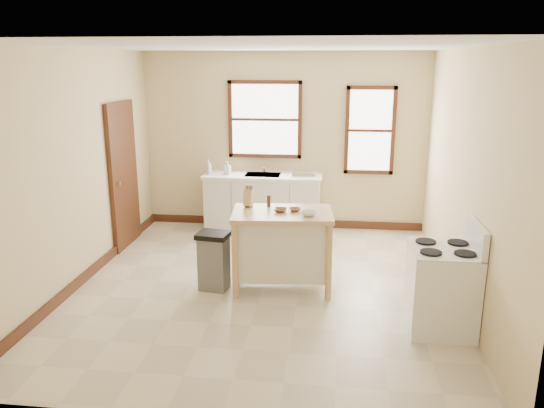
% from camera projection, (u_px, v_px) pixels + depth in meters
% --- Properties ---
extents(floor, '(5.00, 5.00, 0.00)m').
position_uv_depth(floor, '(263.00, 287.00, 6.43)').
color(floor, '#BDAE95').
rests_on(floor, ground).
extents(ceiling, '(5.00, 5.00, 0.00)m').
position_uv_depth(ceiling, '(262.00, 46.00, 5.70)').
color(ceiling, white).
rests_on(ceiling, ground).
extents(wall_back, '(4.50, 0.04, 2.80)m').
position_uv_depth(wall_back, '(284.00, 142.00, 8.46)').
color(wall_back, beige).
rests_on(wall_back, ground).
extents(wall_left, '(0.04, 5.00, 2.80)m').
position_uv_depth(wall_left, '(76.00, 169.00, 6.32)').
color(wall_left, beige).
rests_on(wall_left, ground).
extents(wall_right, '(0.04, 5.00, 2.80)m').
position_uv_depth(wall_right, '(466.00, 179.00, 5.81)').
color(wall_right, beige).
rests_on(wall_right, ground).
extents(window_main, '(1.17, 0.06, 1.22)m').
position_uv_depth(window_main, '(265.00, 120.00, 8.38)').
color(window_main, '#3D1C10').
rests_on(window_main, wall_back).
extents(window_side, '(0.77, 0.06, 1.37)m').
position_uv_depth(window_side, '(370.00, 131.00, 8.23)').
color(window_side, '#3D1C10').
rests_on(window_side, wall_back).
extents(door_left, '(0.06, 0.90, 2.10)m').
position_uv_depth(door_left, '(124.00, 175.00, 7.65)').
color(door_left, '#3D1C10').
rests_on(door_left, ground).
extents(baseboard_back, '(4.50, 0.04, 0.12)m').
position_uv_depth(baseboard_back, '(283.00, 222.00, 8.78)').
color(baseboard_back, '#3D1C10').
rests_on(baseboard_back, ground).
extents(baseboard_left, '(0.04, 5.00, 0.12)m').
position_uv_depth(baseboard_left, '(89.00, 274.00, 6.67)').
color(baseboard_left, '#3D1C10').
rests_on(baseboard_left, ground).
extents(sink_counter, '(1.86, 0.62, 0.92)m').
position_uv_depth(sink_counter, '(263.00, 203.00, 8.45)').
color(sink_counter, silver).
rests_on(sink_counter, ground).
extents(faucet, '(0.03, 0.03, 0.22)m').
position_uv_depth(faucet, '(264.00, 165.00, 8.48)').
color(faucet, silver).
rests_on(faucet, sink_counter).
extents(soap_bottle_a, '(0.10, 0.10, 0.23)m').
position_uv_depth(soap_bottle_a, '(209.00, 167.00, 8.34)').
color(soap_bottle_a, '#B2B2B2').
rests_on(soap_bottle_a, sink_counter).
extents(soap_bottle_b, '(0.11, 0.11, 0.21)m').
position_uv_depth(soap_bottle_b, '(227.00, 168.00, 8.33)').
color(soap_bottle_b, '#B2B2B2').
rests_on(soap_bottle_b, sink_counter).
extents(dish_rack, '(0.39, 0.30, 0.09)m').
position_uv_depth(dish_rack, '(304.00, 173.00, 8.21)').
color(dish_rack, silver).
rests_on(dish_rack, sink_counter).
extents(kitchen_island, '(1.22, 0.84, 0.95)m').
position_uv_depth(kitchen_island, '(282.00, 250.00, 6.30)').
color(kitchen_island, tan).
rests_on(kitchen_island, ground).
extents(knife_block, '(0.12, 0.12, 0.20)m').
position_uv_depth(knife_block, '(248.00, 199.00, 6.36)').
color(knife_block, tan).
rests_on(knife_block, kitchen_island).
extents(pepper_grinder, '(0.05, 0.05, 0.15)m').
position_uv_depth(pepper_grinder, '(269.00, 201.00, 6.36)').
color(pepper_grinder, '#482113').
rests_on(pepper_grinder, kitchen_island).
extents(bowl_a, '(0.18, 0.18, 0.04)m').
position_uv_depth(bowl_a, '(280.00, 210.00, 6.17)').
color(bowl_a, brown).
rests_on(bowl_a, kitchen_island).
extents(bowl_b, '(0.18, 0.18, 0.04)m').
position_uv_depth(bowl_b, '(295.00, 210.00, 6.19)').
color(bowl_b, brown).
rests_on(bowl_b, kitchen_island).
extents(bowl_c, '(0.20, 0.20, 0.05)m').
position_uv_depth(bowl_c, '(309.00, 213.00, 6.01)').
color(bowl_c, white).
rests_on(bowl_c, kitchen_island).
extents(trash_bin, '(0.40, 0.35, 0.71)m').
position_uv_depth(trash_bin, '(214.00, 261.00, 6.29)').
color(trash_bin, slate).
rests_on(trash_bin, ground).
extents(gas_stove, '(0.70, 0.70, 1.13)m').
position_uv_depth(gas_stove, '(442.00, 276.00, 5.31)').
color(gas_stove, white).
rests_on(gas_stove, ground).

